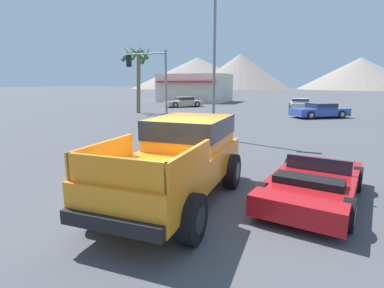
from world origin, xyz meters
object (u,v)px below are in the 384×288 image
orange_pickup_truck (181,155)px  parked_car_tan (184,102)px  palm_tree_tall (136,63)px  parked_car_silver (300,104)px  traffic_light_main (149,71)px  red_convertible_car (313,185)px  street_lamp_post (215,39)px  parked_car_blue (320,110)px

orange_pickup_truck → parked_car_tan: bearing=112.0°
parked_car_tan → palm_tree_tall: bearing=125.6°
parked_car_tan → parked_car_silver: bearing=-129.8°
parked_car_tan → palm_tree_tall: size_ratio=0.70×
traffic_light_main → orange_pickup_truck: bearing=123.0°
red_convertible_car → street_lamp_post: street_lamp_post is taller
parked_car_tan → street_lamp_post: bearing=162.7°
palm_tree_tall → red_convertible_car: bearing=-46.9°
parked_car_silver → palm_tree_tall: palm_tree_tall is taller
red_convertible_car → traffic_light_main: traffic_light_main is taller
orange_pickup_truck → parked_car_silver: (1.25, 27.07, -0.51)m
parked_car_blue → parked_car_silver: 7.28m
red_convertible_car → parked_car_tan: parked_car_tan is taller
street_lamp_post → parked_car_tan: bearing=118.4°
orange_pickup_truck → traffic_light_main: (-9.39, 14.46, 2.57)m
parked_car_blue → palm_tree_tall: size_ratio=0.77×
parked_car_blue → street_lamp_post: (-5.06, -12.04, 4.25)m
parked_car_silver → palm_tree_tall: (-13.90, -9.26, 3.99)m
orange_pickup_truck → parked_car_blue: (3.19, 20.05, -0.50)m
parked_car_tan → traffic_light_main: (2.05, -11.29, 3.08)m
orange_pickup_truck → traffic_light_main: 17.43m
parked_car_blue → street_lamp_post: 13.73m
parked_car_silver → street_lamp_post: street_lamp_post is taller
parked_car_blue → orange_pickup_truck: bearing=134.8°
parked_car_blue → parked_car_silver: parked_car_blue is taller
street_lamp_post → traffic_light_main: bearing=139.4°
parked_car_tan → parked_car_silver: size_ratio=0.94×
parked_car_tan → parked_car_blue: (14.63, -5.69, 0.01)m
orange_pickup_truck → traffic_light_main: traffic_light_main is taller
red_convertible_car → traffic_light_main: size_ratio=0.83×
parked_car_silver → parked_car_blue: bearing=97.7°
parked_car_blue → street_lamp_post: size_ratio=0.58×
orange_pickup_truck → street_lamp_post: street_lamp_post is taller
street_lamp_post → orange_pickup_truck: bearing=-76.9°
orange_pickup_truck → street_lamp_post: size_ratio=0.65×
parked_car_tan → parked_car_blue: size_ratio=0.92×
traffic_light_main → street_lamp_post: 9.97m
red_convertible_car → traffic_light_main: (-12.40, 13.38, 3.26)m
street_lamp_post → palm_tree_tall: 14.57m
red_convertible_car → parked_car_tan: size_ratio=1.00×
street_lamp_post → palm_tree_tall: (-10.79, 9.80, -0.27)m
parked_car_blue → traffic_light_main: 14.11m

